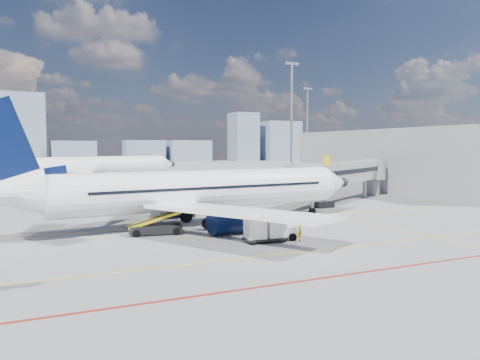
# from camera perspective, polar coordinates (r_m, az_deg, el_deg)

# --- Properties ---
(ground) EXTENTS (420.00, 420.00, 0.00)m
(ground) POSITION_cam_1_polar(r_m,az_deg,el_deg) (36.97, 0.11, -7.14)
(ground) COLOR gray
(ground) RESTS_ON ground
(apron_markings) EXTENTS (90.00, 35.12, 0.01)m
(apron_markings) POSITION_cam_1_polar(r_m,az_deg,el_deg) (33.29, 2.10, -8.39)
(apron_markings) COLOR yellow
(apron_markings) RESTS_ON ground
(jet_bridge) EXTENTS (23.55, 15.78, 6.30)m
(jet_bridge) POSITION_cam_1_polar(r_m,az_deg,el_deg) (63.26, 12.97, 0.81)
(jet_bridge) COLOR #9C9FA5
(jet_bridge) RESTS_ON ground
(terminal_block) EXTENTS (10.00, 42.00, 10.00)m
(terminal_block) POSITION_cam_1_polar(r_m,az_deg,el_deg) (80.83, 18.21, 2.28)
(terminal_block) COLOR #9C9FA5
(terminal_block) RESTS_ON ground
(floodlight_mast_ne) EXTENTS (3.20, 0.61, 25.45)m
(floodlight_mast_ne) POSITION_cam_1_polar(r_m,az_deg,el_deg) (103.01, 6.29, 7.56)
(floodlight_mast_ne) COLOR gray
(floodlight_mast_ne) RESTS_ON ground
(floodlight_mast_far) EXTENTS (3.20, 0.61, 25.45)m
(floodlight_mast_far) POSITION_cam_1_polar(r_m,az_deg,el_deg) (146.96, 8.19, 6.47)
(floodlight_mast_far) COLOR gray
(floodlight_mast_far) RESTS_ON ground
(distant_skyline) EXTENTS (253.62, 15.44, 30.70)m
(distant_skyline) POSITION_cam_1_polar(r_m,az_deg,el_deg) (222.87, -24.80, 4.65)
(distant_skyline) COLOR slate
(distant_skyline) RESTS_ON ground
(main_aircraft) EXTENTS (37.23, 32.40, 10.94)m
(main_aircraft) POSITION_cam_1_polar(r_m,az_deg,el_deg) (42.32, -6.17, -1.34)
(main_aircraft) COLOR white
(main_aircraft) RESTS_ON ground
(second_aircraft) EXTENTS (40.71, 34.42, 12.46)m
(second_aircraft) POSITION_cam_1_polar(r_m,az_deg,el_deg) (96.81, -17.98, 1.48)
(second_aircraft) COLOR white
(second_aircraft) RESTS_ON ground
(baggage_tug) EXTENTS (2.75, 2.21, 1.68)m
(baggage_tug) POSITION_cam_1_polar(r_m,az_deg,el_deg) (36.50, 4.67, -6.01)
(baggage_tug) COLOR white
(baggage_tug) RESTS_ON ground
(cargo_dolly) EXTENTS (3.31, 1.66, 1.76)m
(cargo_dolly) POSITION_cam_1_polar(r_m,az_deg,el_deg) (35.35, 3.07, -6.07)
(cargo_dolly) COLOR black
(cargo_dolly) RESTS_ON ground
(belt_loader) EXTENTS (6.15, 2.22, 2.47)m
(belt_loader) POSITION_cam_1_polar(r_m,az_deg,el_deg) (39.13, -10.05, -5.63)
(belt_loader) COLOR black
(belt_loader) RESTS_ON ground
(ramp_worker) EXTENTS (0.52, 0.64, 1.51)m
(ramp_worker) POSITION_cam_1_polar(r_m,az_deg,el_deg) (36.08, 7.31, -6.24)
(ramp_worker) COLOR yellow
(ramp_worker) RESTS_ON ground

